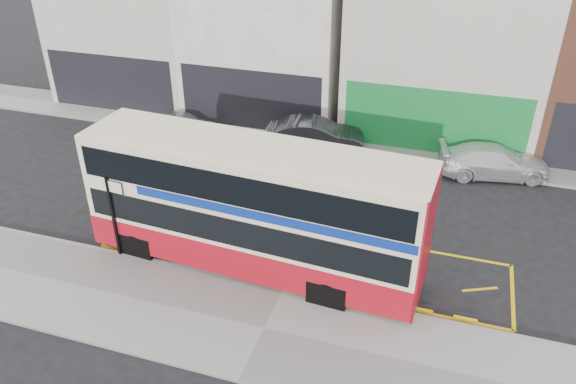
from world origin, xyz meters
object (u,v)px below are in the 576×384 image
(bus_stop_post, at_px, (114,210))
(car_white, at_px, (494,161))
(street_tree_left, at_px, (111,27))
(double_decker_bus, at_px, (254,207))
(car_grey, at_px, (314,135))
(car_silver, at_px, (182,124))
(street_tree_right, at_px, (482,66))

(bus_stop_post, distance_m, car_white, 15.95)
(car_white, relative_size, street_tree_left, 0.76)
(double_decker_bus, xyz_separation_m, bus_stop_post, (-4.60, -1.00, -0.38))
(double_decker_bus, xyz_separation_m, car_grey, (-0.48, 9.20, -1.57))
(car_silver, distance_m, car_white, 14.91)
(car_white, distance_m, street_tree_right, 4.36)
(double_decker_bus, bearing_deg, bus_stop_post, -163.91)
(bus_stop_post, bearing_deg, street_tree_right, 53.93)
(double_decker_bus, bearing_deg, street_tree_right, 64.65)
(bus_stop_post, xyz_separation_m, car_grey, (4.12, 10.19, -1.19))
(street_tree_left, bearing_deg, double_decker_bus, -43.18)
(bus_stop_post, height_order, car_white, bus_stop_post)
(street_tree_left, distance_m, street_tree_right, 19.15)
(car_silver, bearing_deg, car_grey, -92.72)
(car_silver, bearing_deg, double_decker_bus, -146.32)
(bus_stop_post, bearing_deg, car_white, 44.91)
(bus_stop_post, height_order, street_tree_right, street_tree_right)
(bus_stop_post, bearing_deg, street_tree_left, 127.23)
(car_white, height_order, street_tree_right, street_tree_right)
(car_grey, relative_size, street_tree_right, 0.78)
(car_silver, height_order, street_tree_right, street_tree_right)
(double_decker_bus, bearing_deg, car_white, 54.03)
(double_decker_bus, distance_m, street_tree_left, 17.42)
(street_tree_right, bearing_deg, car_silver, -168.43)
(double_decker_bus, distance_m, car_silver, 11.58)
(double_decker_bus, height_order, street_tree_left, street_tree_left)
(street_tree_left, bearing_deg, street_tree_right, -0.55)
(double_decker_bus, height_order, street_tree_right, street_tree_right)
(car_grey, xyz_separation_m, street_tree_right, (7.01, 2.47, 3.30))
(street_tree_left, bearing_deg, car_silver, -29.29)
(double_decker_bus, bearing_deg, car_grey, 96.88)
(bus_stop_post, xyz_separation_m, car_silver, (-2.67, 9.84, -1.35))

